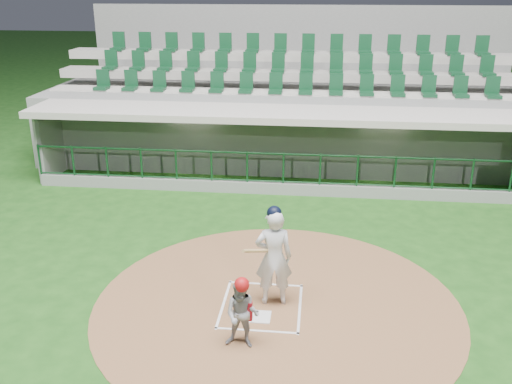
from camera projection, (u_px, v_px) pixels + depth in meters
The scene contains 8 objects.
ground at pixel (263, 298), 11.44m from camera, with size 120.00×120.00×0.00m, color #184614.
dirt_circle at pixel (277, 304), 11.22m from camera, with size 7.20×7.20×0.01m, color brown.
home_plate at pixel (259, 317), 10.78m from camera, with size 0.43×0.43×0.02m, color silver.
batter_box_chalk at pixel (261, 306), 11.15m from camera, with size 1.55×1.80×0.01m.
dugout_structure at pixel (292, 146), 18.36m from camera, with size 16.40×3.70×3.00m.
seating_deck at pixel (293, 111), 21.09m from camera, with size 17.00×6.72×5.15m.
batter at pixel (274, 256), 10.93m from camera, with size 0.93×0.93×2.05m.
catcher at pixel (242, 313), 9.73m from camera, with size 0.65×0.53×1.34m.
Camera 1 is at (0.97, -9.91, 6.01)m, focal length 40.00 mm.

